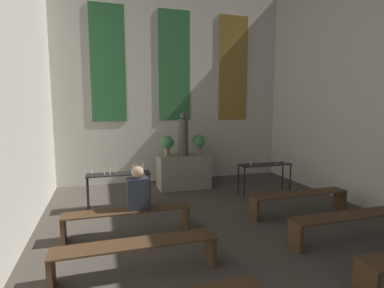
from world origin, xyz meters
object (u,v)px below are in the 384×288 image
Objects in this scene: pew_third_left at (137,251)px; pew_back_left at (128,216)px; statue at (183,136)px; pew_third_right at (349,221)px; flower_vase_left at (167,144)px; pew_back_right at (299,198)px; candle_rack_left at (119,178)px; candle_rack_right at (265,168)px; person_seated at (138,190)px; flower_vase_right at (199,142)px; altar at (183,171)px.

pew_third_left is 1.29m from pew_back_left.
pew_back_left is (-1.72, -2.67, -1.09)m from statue.
pew_third_right is (1.72, -3.97, -1.09)m from statue.
pew_back_right is (2.17, -2.67, -0.89)m from flower_vase_left.
pew_third_left is 3.68m from pew_back_right.
pew_third_right is 3.68m from pew_back_left.
pew_back_left is at bearing -87.84° from candle_rack_left.
person_seated is (-3.33, -1.47, 0.11)m from candle_rack_right.
person_seated reaches higher than pew_third_left.
flower_vase_right is 4.26m from pew_third_right.
statue reaches higher than altar.
statue is 0.55× the size of pew_third_left.
pew_back_right is (3.50, -1.47, -0.33)m from candle_rack_left.
candle_rack_right reaches higher than pew_back_right.
flower_vase_left is 0.40× the size of candle_rack_right.
candle_rack_left is at bearing -179.98° from candle_rack_right.
pew_third_left is at bearing -107.86° from flower_vase_left.
pew_back_left is at bearing -122.82° from statue.
pew_back_right is at bearing -57.18° from statue.
pew_third_left is 1.00× the size of pew_back_right.
pew_third_left is (-1.72, -3.97, -0.11)m from altar.
pew_back_left is 3.45m from pew_back_right.
pew_back_left is at bearing 159.42° from pew_third_right.
statue is 0.87× the size of candle_rack_right.
candle_rack_right is 0.63× the size of pew_third_right.
person_seated is (0.18, 1.29, 0.45)m from pew_third_left.
person_seated is (0.18, -0.00, 0.45)m from pew_back_left.
flower_vase_left is at bearing 151.65° from candle_rack_right.
person_seated is at bearing -119.99° from statue.
pew_back_left is (0.06, -1.47, -0.33)m from candle_rack_left.
flower_vase_left and flower_vase_right have the same top height.
flower_vase_right reaches higher than pew_back_right.
altar is 3.10m from person_seated.
person_seated reaches higher than candle_rack_left.
pew_back_left is (-1.72, -2.67, -0.11)m from altar.
flower_vase_left is at bearing 180.00° from flower_vase_right.
altar is at bearing 113.49° from pew_third_right.
candle_rack_left reaches higher than pew_third_left.
pew_back_left is at bearing -115.56° from flower_vase_left.
candle_rack_left is at bearing -137.88° from flower_vase_left.
person_seated is at bearing -156.21° from candle_rack_right.
altar is at bearing -90.00° from statue.
flower_vase_left is 4.61m from pew_third_right.
pew_third_right is (-0.06, -2.76, -0.33)m from candle_rack_right.
statue is 1.56× the size of person_seated.
pew_third_right is (1.72, -3.97, -0.11)m from altar.
candle_rack_right is at bearing -33.98° from statue.
statue reaches higher than pew_third_left.
pew_third_left is (0.06, -2.76, -0.33)m from candle_rack_left.
pew_back_left is (-3.45, 1.29, 0.00)m from pew_third_right.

